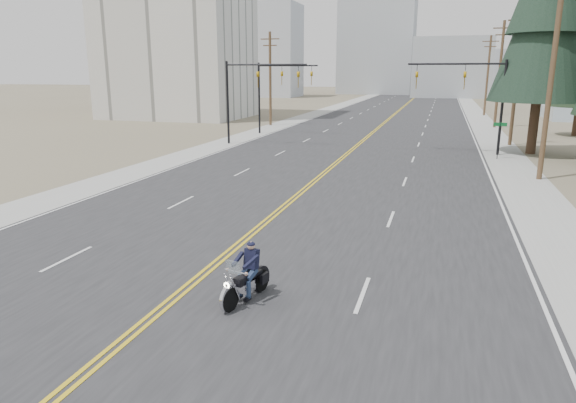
# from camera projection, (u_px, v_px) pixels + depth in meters

# --- Properties ---
(ground_plane) EXTENTS (400.00, 400.00, 0.00)m
(ground_plane) POSITION_uv_depth(u_px,v_px,m) (128.00, 338.00, 12.22)
(ground_plane) COLOR #776D56
(ground_plane) RESTS_ON ground
(road) EXTENTS (20.00, 200.00, 0.01)m
(road) POSITION_uv_depth(u_px,v_px,m) (396.00, 113.00, 77.21)
(road) COLOR #303033
(road) RESTS_ON ground
(sidewalk_left) EXTENTS (3.00, 200.00, 0.01)m
(sidewalk_left) POSITION_uv_depth(u_px,v_px,m) (321.00, 112.00, 80.41)
(sidewalk_left) COLOR #A5A5A0
(sidewalk_left) RESTS_ON ground
(sidewalk_right) EXTENTS (3.00, 200.00, 0.01)m
(sidewalk_right) POSITION_uv_depth(u_px,v_px,m) (477.00, 115.00, 74.02)
(sidewalk_right) COLOR #A5A5A0
(sidewalk_right) RESTS_ON ground
(traffic_mast_left) EXTENTS (7.10, 0.26, 7.00)m
(traffic_mast_left) POSITION_uv_depth(u_px,v_px,m) (249.00, 86.00, 43.21)
(traffic_mast_left) COLOR black
(traffic_mast_left) RESTS_ON ground
(traffic_mast_right) EXTENTS (7.10, 0.26, 7.00)m
(traffic_mast_right) POSITION_uv_depth(u_px,v_px,m) (475.00, 88.00, 38.22)
(traffic_mast_right) COLOR black
(traffic_mast_right) RESTS_ON ground
(traffic_mast_far) EXTENTS (6.10, 0.26, 7.00)m
(traffic_mast_far) POSITION_uv_depth(u_px,v_px,m) (275.00, 85.00, 50.74)
(traffic_mast_far) COLOR black
(traffic_mast_far) RESTS_ON ground
(street_sign) EXTENTS (0.90, 0.06, 2.62)m
(street_sign) POSITION_uv_depth(u_px,v_px,m) (499.00, 134.00, 36.63)
(street_sign) COLOR black
(street_sign) RESTS_ON ground
(utility_pole_b) EXTENTS (2.20, 0.30, 11.50)m
(utility_pole_b) POSITION_uv_depth(u_px,v_px,m) (552.00, 75.00, 28.63)
(utility_pole_b) COLOR brown
(utility_pole_b) RESTS_ON ground
(utility_pole_c) EXTENTS (2.20, 0.30, 11.00)m
(utility_pole_c) POSITION_uv_depth(u_px,v_px,m) (517.00, 77.00, 42.62)
(utility_pole_c) COLOR brown
(utility_pole_c) RESTS_ON ground
(utility_pole_d) EXTENTS (2.20, 0.30, 11.50)m
(utility_pole_d) POSITION_uv_depth(u_px,v_px,m) (500.00, 73.00, 56.48)
(utility_pole_d) COLOR brown
(utility_pole_d) RESTS_ON ground
(utility_pole_e) EXTENTS (2.20, 0.30, 11.00)m
(utility_pole_e) POSITION_uv_depth(u_px,v_px,m) (488.00, 74.00, 72.33)
(utility_pole_e) COLOR brown
(utility_pole_e) RESTS_ON ground
(utility_pole_left) EXTENTS (2.20, 0.30, 10.50)m
(utility_pole_left) POSITION_uv_depth(u_px,v_px,m) (270.00, 77.00, 58.91)
(utility_pole_left) COLOR brown
(utility_pole_left) RESTS_ON ground
(apartment_block) EXTENTS (18.00, 14.00, 30.00)m
(apartment_block) POSITION_uv_depth(u_px,v_px,m) (175.00, 2.00, 67.36)
(apartment_block) COLOR silver
(apartment_block) RESTS_ON ground
(haze_bldg_a) EXTENTS (14.00, 12.00, 22.00)m
(haze_bldg_a) POSITION_uv_depth(u_px,v_px,m) (270.00, 51.00, 126.00)
(haze_bldg_a) COLOR #B7BCC6
(haze_bldg_a) RESTS_ON ground
(haze_bldg_b) EXTENTS (18.00, 14.00, 14.00)m
(haze_bldg_b) POSITION_uv_depth(u_px,v_px,m) (451.00, 68.00, 124.33)
(haze_bldg_b) COLOR #ADB2B7
(haze_bldg_b) RESTS_ON ground
(haze_bldg_d) EXTENTS (20.00, 15.00, 26.00)m
(haze_bldg_d) POSITION_uv_depth(u_px,v_px,m) (377.00, 46.00, 142.33)
(haze_bldg_d) COLOR #ADB2B7
(haze_bldg_d) RESTS_ON ground
(haze_bldg_e) EXTENTS (14.00, 14.00, 12.00)m
(haze_bldg_e) POSITION_uv_depth(u_px,v_px,m) (514.00, 72.00, 143.07)
(haze_bldg_e) COLOR #B7BCC6
(haze_bldg_e) RESTS_ON ground
(haze_bldg_f) EXTENTS (12.00, 12.00, 16.00)m
(haze_bldg_f) POSITION_uv_depth(u_px,v_px,m) (237.00, 65.00, 144.83)
(haze_bldg_f) COLOR #ADB2B7
(haze_bldg_f) RESTS_ON ground
(motorcyclist) EXTENTS (1.37, 2.25, 1.64)m
(motorcyclist) POSITION_uv_depth(u_px,v_px,m) (246.00, 273.00, 14.00)
(motorcyclist) COLOR black
(motorcyclist) RESTS_ON ground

